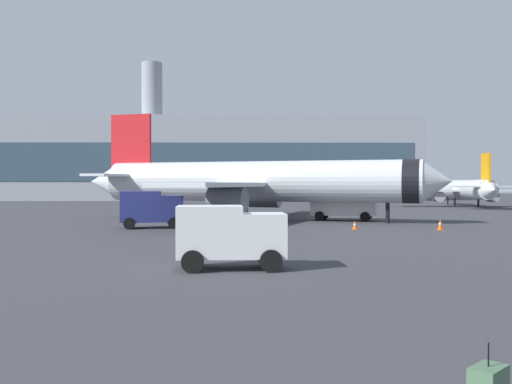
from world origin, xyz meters
TOP-DOWN VIEW (x-y plane):
  - airplane_at_gate at (0.47, 51.32)m, footprint 34.87×31.87m
  - airplane_taxiing at (32.22, 83.34)m, footprint 23.18×25.70m
  - service_truck at (-7.85, 42.11)m, footprint 5.11×3.23m
  - fuel_truck at (8.76, 51.30)m, footprint 6.44×4.08m
  - cargo_van at (-0.93, 20.33)m, footprint 4.51×2.55m
  - safety_cone_near at (14.24, 39.92)m, footprint 0.44×0.44m
  - safety_cone_mid at (7.93, 40.55)m, footprint 0.44×0.44m
  - terminal_building at (-12.90, 120.82)m, footprint 96.38×17.39m

SIDE VIEW (x-z plane):
  - safety_cone_mid at x=7.93m, z-range -0.01..0.66m
  - safety_cone_near at x=14.24m, z-range -0.01..0.82m
  - cargo_van at x=-0.93m, z-range 0.15..2.75m
  - service_truck at x=-7.85m, z-range 0.16..3.05m
  - fuel_truck at x=8.76m, z-range 0.17..3.37m
  - airplane_taxiing at x=32.22m, z-range -1.15..6.40m
  - airplane_at_gate at x=0.47m, z-range -1.59..8.91m
  - terminal_building at x=-12.90m, z-range -5.89..23.39m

